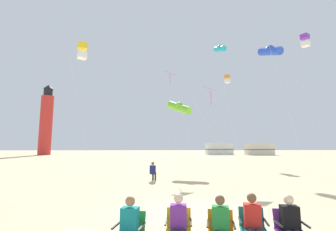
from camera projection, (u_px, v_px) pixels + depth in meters
name	position (u px, v px, depth m)	size (l,w,h in m)	color
ground	(187.00, 217.00, 7.10)	(200.00, 200.00, 0.00)	#D3BC8C
camp_chair_green	(131.00, 229.00, 4.62)	(0.64, 0.67, 0.82)	#238438
spectator_green_chair	(128.00, 226.00, 4.50)	(0.41, 0.55, 1.16)	#147F84
camp_chair_yellow	(179.00, 225.00, 4.85)	(0.60, 0.62, 0.82)	yellow
spectator_yellow_chair	(178.00, 222.00, 4.73)	(0.37, 0.53, 1.16)	#722D99
camp_chair_orange	(221.00, 228.00, 4.71)	(0.65, 0.67, 0.82)	orange
spectator_orange_chair	(221.00, 224.00, 4.59)	(0.41, 0.55, 1.16)	#238438
camp_chair_teal	(252.00, 225.00, 4.90)	(0.65, 0.67, 0.82)	#147F84
spectator_teal_chair	(253.00, 221.00, 4.78)	(0.41, 0.55, 1.16)	red
camp_chair_purple	(289.00, 227.00, 4.76)	(0.62, 0.63, 0.82)	#722D99
spectator_purple_chair	(292.00, 223.00, 4.64)	(0.38, 0.54, 1.16)	black
kite_flyer_standing	(153.00, 171.00, 14.44)	(0.42, 0.55, 1.16)	navy
kite_tube_cyan	(220.00, 49.00, 28.36)	(2.78, 2.88, 14.74)	silver
kite_box_violet	(305.00, 41.00, 21.02)	(1.61, 1.61, 12.28)	silver
kite_diamond_magenta	(170.00, 77.00, 22.92)	(1.31, 1.31, 9.56)	silver
kite_box_orange	(227.00, 79.00, 32.46)	(2.04, 1.48, 12.05)	silver
kite_box_gold	(82.00, 51.00, 16.35)	(1.77, 1.61, 9.42)	silver
kite_diamond_rainbow	(211.00, 92.00, 17.10)	(3.25, 2.71, 6.55)	silver
kite_tube_lime	(179.00, 107.00, 21.23)	(2.58, 2.55, 6.38)	silver
kite_tube_blue	(270.00, 51.00, 19.89)	(2.83, 3.09, 10.99)	silver
lighthouse_distant	(46.00, 122.00, 54.70)	(2.80, 2.80, 16.80)	red
rv_van_white	(219.00, 149.00, 56.17)	(6.51, 2.55, 2.80)	white
rv_van_cream	(259.00, 149.00, 53.93)	(6.52, 2.56, 2.80)	beige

